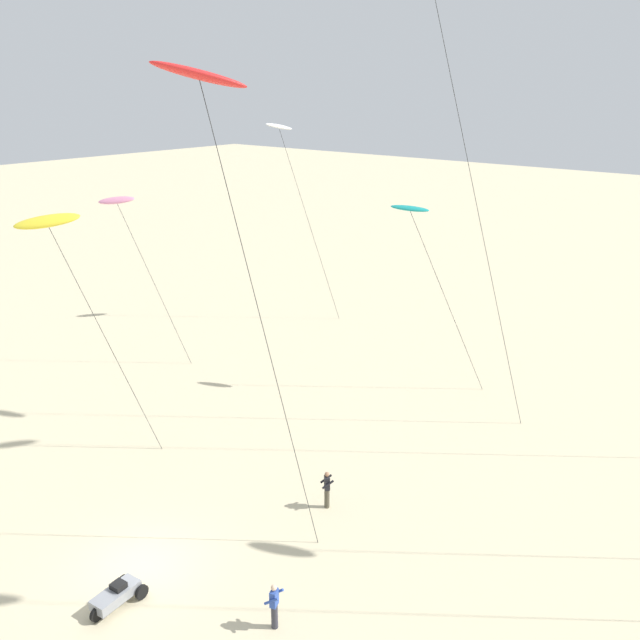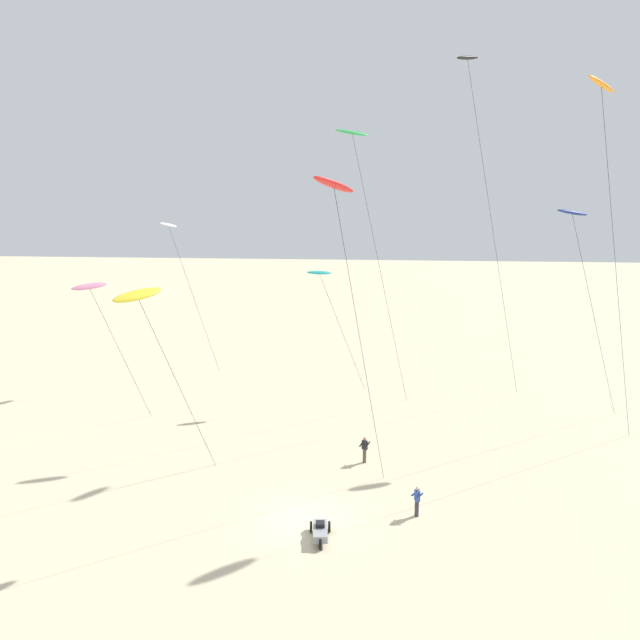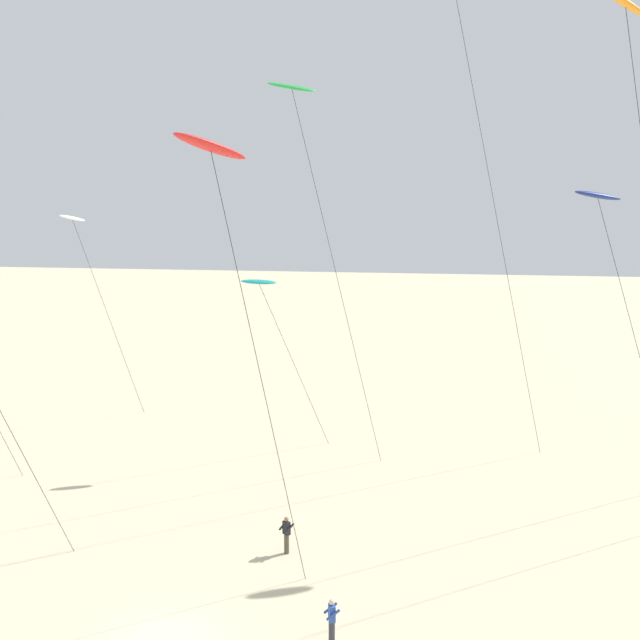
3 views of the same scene
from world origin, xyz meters
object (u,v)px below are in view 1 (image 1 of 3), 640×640
at_px(kite_yellow, 47,222).
at_px(kite_flyer_nearest, 274,605).
at_px(kite_pink, 117,202).
at_px(beach_buggy, 117,595).
at_px(kite_red, 200,79).
at_px(kite_white, 280,130).
at_px(kite_flyer_middle, 327,489).
at_px(kite_teal, 411,211).

xyz_separation_m(kite_yellow, kite_flyer_nearest, (15.42, -2.46, -10.16)).
xyz_separation_m(kite_pink, beach_buggy, (17.44, -13.34, -9.76)).
xyz_separation_m(kite_red, kite_flyer_nearest, (4.55, -2.06, -15.98)).
bearing_deg(kite_white, kite_red, -52.63).
distance_m(kite_white, kite_flyer_middle, 27.72).
relative_size(kite_white, kite_flyer_nearest, 8.56).
relative_size(kite_teal, kite_flyer_nearest, 6.41).
bearing_deg(kite_pink, kite_yellow, -50.35).
xyz_separation_m(kite_yellow, kite_pink, (-6.83, 8.24, -0.86)).
distance_m(kite_teal, kite_flyer_nearest, 21.72).
xyz_separation_m(kite_pink, kite_white, (1.53, 12.53, 3.49)).
distance_m(kite_red, kite_flyer_nearest, 16.75).
bearing_deg(beach_buggy, kite_teal, 95.63).
height_order(kite_pink, kite_flyer_nearest, kite_pink).
xyz_separation_m(kite_flyer_nearest, kite_flyer_middle, (-2.89, 6.30, 0.00)).
bearing_deg(kite_teal, kite_red, -81.86).
relative_size(kite_yellow, kite_red, 0.66).
relative_size(kite_yellow, beach_buggy, 5.54).
bearing_deg(kite_white, beach_buggy, -58.41).
height_order(kite_yellow, kite_flyer_nearest, kite_yellow).
bearing_deg(kite_red, kite_pink, 153.97).
relative_size(kite_yellow, kite_flyer_nearest, 6.96).
bearing_deg(beach_buggy, kite_flyer_nearest, 28.72).
height_order(kite_red, kite_flyer_middle, kite_red).
xyz_separation_m(kite_white, kite_flyer_nearest, (20.73, -23.23, -12.79)).
xyz_separation_m(kite_yellow, kite_flyer_middle, (12.53, 3.84, -10.16)).
height_order(kite_teal, kite_flyer_nearest, kite_teal).
distance_m(kite_pink, kite_flyer_nearest, 26.39).
distance_m(kite_pink, kite_white, 13.10).
distance_m(kite_teal, kite_flyer_middle, 15.78).
xyz_separation_m(kite_yellow, kite_teal, (8.54, 15.86, -0.74)).
relative_size(kite_pink, kite_flyer_middle, 6.38).
relative_size(kite_teal, kite_red, 0.61).
bearing_deg(kite_yellow, kite_flyer_nearest, -9.07).
relative_size(kite_red, kite_white, 1.23).
height_order(kite_yellow, kite_flyer_middle, kite_yellow).
xyz_separation_m(kite_teal, kite_white, (-13.85, 4.91, 3.37)).
relative_size(kite_red, kite_pink, 1.65).
relative_size(kite_pink, kite_flyer_nearest, 6.38).
height_order(kite_yellow, kite_white, kite_white).
distance_m(kite_teal, beach_buggy, 23.27).
xyz_separation_m(kite_yellow, kite_white, (-5.30, 20.77, 2.63)).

